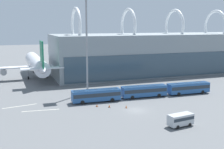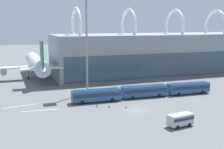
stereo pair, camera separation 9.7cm
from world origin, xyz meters
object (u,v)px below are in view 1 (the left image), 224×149
object	(u,v)px
airliner_parked_remote	(159,59)
airliner_at_gate_far	(37,64)
service_van_foreground	(181,119)
shuttle_bus_2	(188,87)
traffic_cone_1	(97,105)
shuttle_bus_0	(96,95)
shuttle_bus_1	(144,90)
floodlight_mast	(86,24)
traffic_cone_2	(109,106)
traffic_cone_0	(126,107)

from	to	relation	value
airliner_parked_remote	airliner_at_gate_far	bearing A→B (deg)	-116.57
airliner_parked_remote	service_van_foreground	bearing A→B (deg)	-55.75
shuttle_bus_2	traffic_cone_1	bearing A→B (deg)	-171.12
airliner_at_gate_far	shuttle_bus_0	bearing A→B (deg)	-164.97
shuttle_bus_0	shuttle_bus_1	world-z (taller)	same
shuttle_bus_0	service_van_foreground	world-z (taller)	shuttle_bus_0
floodlight_mast	shuttle_bus_1	bearing A→B (deg)	-38.17
shuttle_bus_0	traffic_cone_2	size ratio (longest dim) A/B	18.93
airliner_parked_remote	traffic_cone_1	size ratio (longest dim) A/B	58.58
shuttle_bus_1	floodlight_mast	world-z (taller)	floodlight_mast
airliner_parked_remote	traffic_cone_2	size ratio (longest dim) A/B	56.49
airliner_at_gate_far	traffic_cone_1	distance (m)	41.90
airliner_parked_remote	shuttle_bus_0	bearing A→B (deg)	-74.90
service_van_foreground	floodlight_mast	size ratio (longest dim) A/B	0.19
shuttle_bus_2	floodlight_mast	world-z (taller)	floodlight_mast
airliner_at_gate_far	airliner_parked_remote	world-z (taller)	airliner_at_gate_far
traffic_cone_0	traffic_cone_2	size ratio (longest dim) A/B	1.08
traffic_cone_0	traffic_cone_2	distance (m)	3.88
airliner_at_gate_far	shuttle_bus_1	size ratio (longest dim) A/B	3.30
airliner_at_gate_far	traffic_cone_1	world-z (taller)	airliner_at_gate_far
airliner_at_gate_far	shuttle_bus_2	bearing A→B (deg)	-136.77
airliner_parked_remote	traffic_cone_0	distance (m)	58.17
airliner_parked_remote	shuttle_bus_2	size ratio (longest dim) A/B	2.98
traffic_cone_0	traffic_cone_1	world-z (taller)	traffic_cone_0
shuttle_bus_0	shuttle_bus_2	world-z (taller)	same
service_van_foreground	shuttle_bus_2	bearing A→B (deg)	-135.48
service_van_foreground	traffic_cone_2	xyz separation A→B (m)	(-8.51, 15.88, -1.06)
airliner_parked_remote	traffic_cone_1	distance (m)	59.45
airliner_at_gate_far	shuttle_bus_2	xyz separation A→B (m)	(36.79, -37.15, -3.43)
airliner_at_gate_far	shuttle_bus_0	size ratio (longest dim) A/B	3.31
service_van_foreground	airliner_at_gate_far	bearing A→B (deg)	-77.84
shuttle_bus_2	floodlight_mast	size ratio (longest dim) A/B	0.46
floodlight_mast	traffic_cone_1	size ratio (longest dim) A/B	43.06
airliner_at_gate_far	service_van_foreground	distance (m)	61.49
traffic_cone_1	service_van_foreground	bearing A→B (deg)	-57.45
airliner_at_gate_far	airliner_parked_remote	bearing A→B (deg)	-88.04
shuttle_bus_0	traffic_cone_0	size ratio (longest dim) A/B	17.45
service_van_foreground	traffic_cone_1	distance (m)	20.55
airliner_parked_remote	traffic_cone_1	xyz separation A→B (m)	(-40.32, -43.47, -4.34)
floodlight_mast	traffic_cone_2	bearing A→B (deg)	-86.03
shuttle_bus_0	floodlight_mast	distance (m)	19.70
shuttle_bus_0	shuttle_bus_2	size ratio (longest dim) A/B	1.00
airliner_parked_remote	shuttle_bus_2	xyz separation A→B (m)	(-13.29, -40.17, -2.84)
service_van_foreground	traffic_cone_2	size ratio (longest dim) A/B	8.06
floodlight_mast	traffic_cone_1	world-z (taller)	floodlight_mast
airliner_parked_remote	floodlight_mast	distance (m)	50.77
airliner_parked_remote	shuttle_bus_2	bearing A→B (deg)	-48.33
shuttle_bus_2	shuttle_bus_0	bearing A→B (deg)	-179.69
service_van_foreground	traffic_cone_2	world-z (taller)	service_van_foreground
service_van_foreground	traffic_cone_0	xyz separation A→B (m)	(-5.10, 14.03, -1.03)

